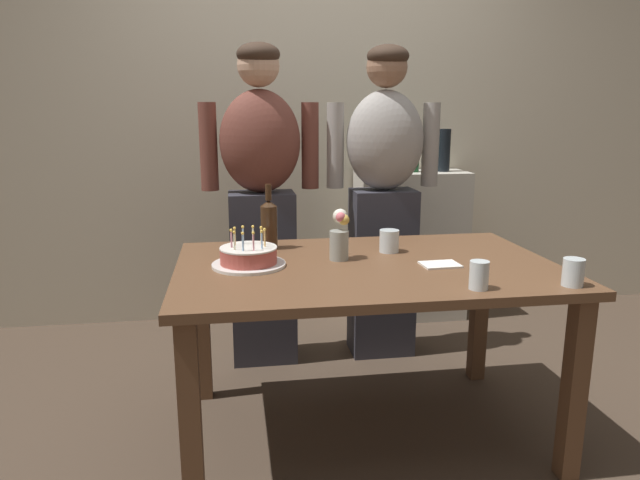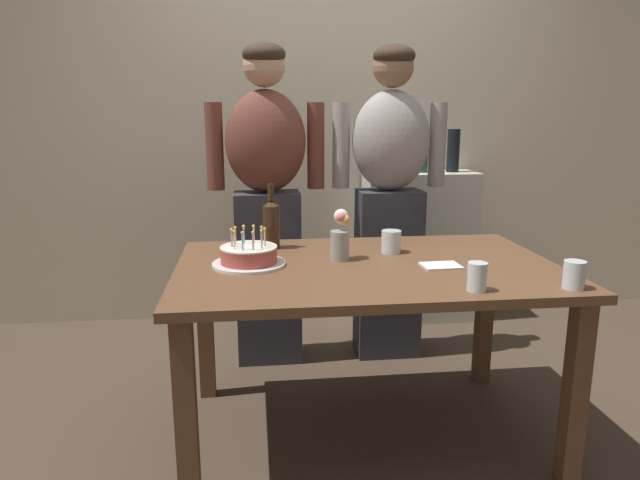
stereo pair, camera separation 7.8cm
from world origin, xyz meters
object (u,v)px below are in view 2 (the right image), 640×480
at_px(person_man_bearded, 267,201).
at_px(water_glass_far, 391,242).
at_px(person_woman_cardigan, 390,199).
at_px(birthday_cake, 249,256).
at_px(flower_vase, 340,236).
at_px(water_glass_near, 477,277).
at_px(water_glass_side, 574,275).
at_px(napkin_stack, 441,266).
at_px(wine_bottle, 271,223).

bearing_deg(person_man_bearded, water_glass_far, 128.94).
height_order(person_man_bearded, person_woman_cardigan, same).
distance_m(birthday_cake, flower_vase, 0.38).
bearing_deg(water_glass_near, person_man_bearded, 119.58).
bearing_deg(person_woman_cardigan, birthday_cake, 45.93).
height_order(water_glass_near, water_glass_far, water_glass_near).
bearing_deg(water_glass_side, person_woman_cardigan, 106.65).
bearing_deg(water_glass_near, birthday_cake, 151.55).
bearing_deg(person_woman_cardigan, water_glass_far, 77.37).
bearing_deg(flower_vase, napkin_stack, -22.47).
height_order(water_glass_near, wine_bottle, wine_bottle).
distance_m(napkin_stack, flower_vase, 0.42).
bearing_deg(water_glass_side, birthday_cake, 158.76).
xyz_separation_m(water_glass_far, water_glass_side, (0.50, -0.57, 0.00)).
xyz_separation_m(water_glass_side, wine_bottle, (-1.01, 0.71, 0.07)).
bearing_deg(person_man_bearded, water_glass_near, 119.58).
xyz_separation_m(birthday_cake, water_glass_far, (0.60, 0.14, 0.01)).
height_order(water_glass_far, water_glass_side, water_glass_side).
height_order(birthday_cake, water_glass_side, birthday_cake).
distance_m(flower_vase, person_woman_cardigan, 0.82).
relative_size(water_glass_side, wine_bottle, 0.34).
relative_size(water_glass_near, flower_vase, 0.48).
bearing_deg(water_glass_far, water_glass_near, -73.68).
bearing_deg(water_glass_side, flower_vase, 147.07).
bearing_deg(napkin_stack, birthday_cake, 171.72).
bearing_deg(napkin_stack, flower_vase, 157.53).
relative_size(napkin_stack, person_man_bearded, 0.09).
bearing_deg(napkin_stack, person_woman_cardigan, 89.89).
relative_size(flower_vase, person_man_bearded, 0.12).
xyz_separation_m(water_glass_side, flower_vase, (-0.73, 0.48, 0.05)).
xyz_separation_m(birthday_cake, person_woman_cardigan, (0.75, 0.77, 0.10)).
height_order(birthday_cake, water_glass_near, birthday_cake).
xyz_separation_m(napkin_stack, flower_vase, (-0.37, 0.15, 0.09)).
height_order(water_glass_near, person_man_bearded, person_man_bearded).
bearing_deg(water_glass_far, wine_bottle, 164.40).
height_order(water_glass_near, person_woman_cardigan, person_woman_cardigan).
relative_size(birthday_cake, person_man_bearded, 0.17).
relative_size(birthday_cake, flower_vase, 1.40).
xyz_separation_m(person_man_bearded, person_woman_cardigan, (0.65, 0.00, 0.00)).
bearing_deg(person_man_bearded, water_glass_side, 130.14).
distance_m(water_glass_side, flower_vase, 0.88).
height_order(water_glass_far, wine_bottle, wine_bottle).
distance_m(wine_bottle, napkin_stack, 0.76).
distance_m(water_glass_near, person_man_bearded, 1.37).
bearing_deg(water_glass_far, water_glass_side, -48.58).
distance_m(water_glass_side, wine_bottle, 1.23).
relative_size(water_glass_near, person_man_bearded, 0.06).
xyz_separation_m(birthday_cake, water_glass_near, (0.77, -0.42, 0.01)).
bearing_deg(wine_bottle, napkin_stack, -30.99).
relative_size(water_glass_near, napkin_stack, 0.67).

